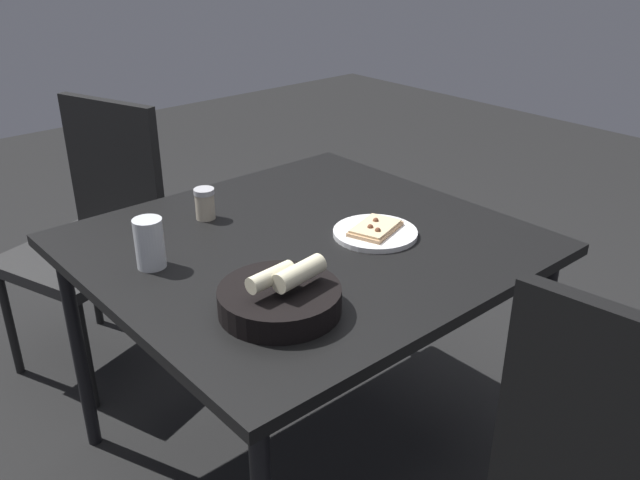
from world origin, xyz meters
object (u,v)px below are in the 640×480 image
at_px(bread_basket, 280,298).
at_px(beer_glass, 150,246).
at_px(pepper_shaker, 205,205).
at_px(dining_table, 304,258).
at_px(chair_far, 96,223).
at_px(pizza_plate, 375,232).

height_order(bread_basket, beer_glass, beer_glass).
bearing_deg(pepper_shaker, dining_table, 112.35).
bearing_deg(chair_far, beer_glass, 77.44).
bearing_deg(chair_far, dining_table, 103.29).
height_order(dining_table, beer_glass, beer_glass).
relative_size(pizza_plate, chair_far, 0.24).
height_order(bread_basket, chair_far, chair_far).
bearing_deg(dining_table, bread_basket, 42.22).
bearing_deg(pepper_shaker, beer_glass, 32.60).
relative_size(beer_glass, chair_far, 0.13).
bearing_deg(beer_glass, bread_basket, 105.98).
height_order(pizza_plate, beer_glass, beer_glass).
bearing_deg(chair_far, bread_basket, 86.83).
bearing_deg(bread_basket, pizza_plate, -162.05).
bearing_deg(bread_basket, pepper_shaker, -105.77).
distance_m(bread_basket, pepper_shaker, 0.56).
relative_size(dining_table, pepper_shaker, 12.24).
relative_size(beer_glass, pepper_shaker, 1.40).
distance_m(beer_glass, chair_far, 0.81).
xyz_separation_m(pizza_plate, bread_basket, (0.43, 0.14, 0.02)).
xyz_separation_m(pizza_plate, pepper_shaker, (0.28, -0.40, 0.03)).
distance_m(pizza_plate, beer_glass, 0.59).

